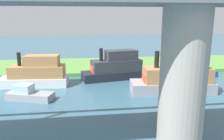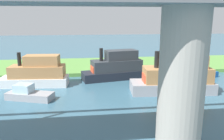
{
  "view_description": "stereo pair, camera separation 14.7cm",
  "coord_description": "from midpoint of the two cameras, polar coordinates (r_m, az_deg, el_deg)",
  "views": [
    {
      "loc": [
        2.57,
        30.23,
        7.91
      ],
      "look_at": [
        -0.76,
        5.0,
        2.0
      ],
      "focal_mm": 35.96,
      "sensor_mm": 36.0,
      "label": 1
    },
    {
      "loc": [
        2.42,
        30.25,
        7.91
      ],
      "look_at": [
        -0.76,
        5.0,
        2.0
      ],
      "focal_mm": 35.96,
      "sensor_mm": 36.0,
      "label": 2
    }
  ],
  "objects": [
    {
      "name": "ground_plane",
      "position": [
        31.35,
        -2.72,
        -1.55
      ],
      "size": [
        160.0,
        160.0,
        0.0
      ],
      "primitive_type": "plane",
      "color": "#386075"
    },
    {
      "name": "grassy_bank",
      "position": [
        37.12,
        -3.51,
        1.14
      ],
      "size": [
        80.0,
        12.0,
        0.5
      ],
      "primitive_type": "cube",
      "color": "#5B9342",
      "rests_on": "ground"
    },
    {
      "name": "bridge_pylon",
      "position": [
        13.76,
        17.24,
        -2.76
      ],
      "size": [
        2.71,
        2.71,
        8.59
      ],
      "primitive_type": "cylinder",
      "color": "#9E998E",
      "rests_on": "ground"
    },
    {
      "name": "person_on_bank",
      "position": [
        32.31,
        1.36,
        1.09
      ],
      "size": [
        0.48,
        0.48,
        1.39
      ],
      "color": "#2D334C",
      "rests_on": "grassy_bank"
    },
    {
      "name": "mooring_post",
      "position": [
        33.52,
        -17.62,
        0.4
      ],
      "size": [
        0.2,
        0.2,
        0.82
      ],
      "primitive_type": "cylinder",
      "color": "brown",
      "rests_on": "grassy_bank"
    },
    {
      "name": "houseboat_blue",
      "position": [
        29.66,
        0.67,
        0.68
      ],
      "size": [
        8.53,
        4.24,
        4.17
      ],
      "color": "#1E232D",
      "rests_on": "ground"
    },
    {
      "name": "motorboat_white",
      "position": [
        23.86,
        -20.63,
        -5.77
      ],
      "size": [
        4.89,
        3.02,
        1.54
      ],
      "color": "#99999E",
      "rests_on": "ground"
    },
    {
      "name": "skiff_small",
      "position": [
        32.68,
        21.22,
        -0.8
      ],
      "size": [
        5.11,
        3.03,
        1.61
      ],
      "color": "#195199",
      "rests_on": "ground"
    },
    {
      "name": "riverboat_paddlewheel",
      "position": [
        25.17,
        15.58,
        -1.75
      ],
      "size": [
        9.08,
        3.68,
        4.53
      ],
      "color": "#99999E",
      "rests_on": "ground"
    },
    {
      "name": "pontoon_yellow",
      "position": [
        28.13,
        -18.85,
        -0.84
      ],
      "size": [
        8.03,
        3.18,
        4.02
      ],
      "color": "white",
      "rests_on": "ground"
    }
  ]
}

